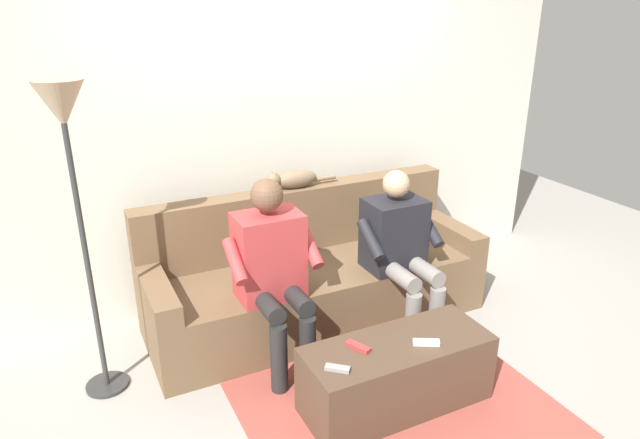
{
  "coord_description": "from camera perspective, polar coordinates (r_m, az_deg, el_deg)",
  "views": [
    {
      "loc": [
        1.53,
        3.06,
        2.14
      ],
      "look_at": [
        0.0,
        -0.04,
        0.77
      ],
      "focal_mm": 32.11,
      "sensor_mm": 36.0,
      "label": 1
    }
  ],
  "objects": [
    {
      "name": "couch",
      "position": [
        4.0,
        -0.65,
        -5.79
      ],
      "size": [
        2.3,
        0.79,
        0.89
      ],
      "color": "brown",
      "rests_on": "ground"
    },
    {
      "name": "coffee_table",
      "position": [
        3.28,
        7.61,
        -15.0
      ],
      "size": [
        1.04,
        0.41,
        0.4
      ],
      "color": "#4C3828",
      "rests_on": "ground"
    },
    {
      "name": "floor_lamp",
      "position": [
        3.1,
        -23.92,
        7.19
      ],
      "size": [
        0.25,
        0.25,
        1.77
      ],
      "color": "#2D2D2D",
      "rests_on": "ground"
    },
    {
      "name": "floor_rug",
      "position": [
        3.47,
        6.32,
        -16.57
      ],
      "size": [
        1.66,
        1.65,
        0.01
      ],
      "primitive_type": "cube",
      "color": "#9E473D",
      "rests_on": "ground"
    },
    {
      "name": "ground_plane",
      "position": [
        3.6,
        4.64,
        -14.96
      ],
      "size": [
        8.0,
        8.0,
        0.0
      ],
      "primitive_type": "plane",
      "color": "gray"
    },
    {
      "name": "person_left_seated",
      "position": [
        3.76,
        7.91,
        -2.44
      ],
      "size": [
        0.53,
        0.58,
        1.1
      ],
      "color": "black",
      "rests_on": "ground"
    },
    {
      "name": "back_wall",
      "position": [
        4.11,
        -3.96,
        10.53
      ],
      "size": [
        4.68,
        0.06,
        2.71
      ],
      "primitive_type": "cube",
      "color": "beige",
      "rests_on": "ground"
    },
    {
      "name": "remote_gray",
      "position": [
        2.94,
        1.75,
        -14.61
      ],
      "size": [
        0.12,
        0.11,
        0.02
      ],
      "primitive_type": "cube",
      "rotation": [
        0.0,
        0.0,
        5.57
      ],
      "color": "gray",
      "rests_on": "coffee_table"
    },
    {
      "name": "remote_white",
      "position": [
        3.17,
        10.55,
        -11.95
      ],
      "size": [
        0.14,
        0.1,
        0.03
      ],
      "primitive_type": "cube",
      "rotation": [
        0.0,
        0.0,
        5.78
      ],
      "color": "white",
      "rests_on": "coffee_table"
    },
    {
      "name": "person_right_seated",
      "position": [
        3.38,
        -4.74,
        -4.55
      ],
      "size": [
        0.54,
        0.53,
        1.17
      ],
      "color": "#B23838",
      "rests_on": "ground"
    },
    {
      "name": "cat_on_backrest",
      "position": [
        3.95,
        -2.77,
        4.04
      ],
      "size": [
        0.53,
        0.13,
        0.14
      ],
      "color": "#756047",
      "rests_on": "couch"
    },
    {
      "name": "remote_red",
      "position": [
        3.09,
        3.81,
        -12.53
      ],
      "size": [
        0.1,
        0.15,
        0.02
      ],
      "primitive_type": "cube",
      "rotation": [
        0.0,
        0.0,
        5.14
      ],
      "color": "#B73333",
      "rests_on": "coffee_table"
    }
  ]
}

